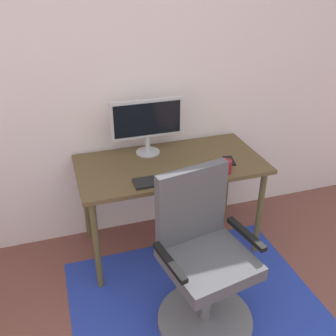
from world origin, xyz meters
TOP-DOWN VIEW (x-y plane):
  - wall_back at (0.00, 2.20)m, footprint 6.00×0.10m
  - area_rug at (0.17, 1.09)m, footprint 1.62×1.42m
  - desk at (0.20, 1.79)m, footprint 1.34×0.68m
  - monitor at (0.08, 1.99)m, footprint 0.53×0.18m
  - keyboard at (0.09, 1.55)m, footprint 0.43×0.13m
  - computer_mouse at (0.39, 1.56)m, footprint 0.06×0.10m
  - coffee_cup at (0.51, 1.54)m, footprint 0.08×0.08m
  - cell_phone at (0.61, 1.68)m, footprint 0.10×0.15m
  - office_chair at (0.16, 1.04)m, footprint 0.60×0.60m

SIDE VIEW (x-z plane):
  - area_rug at x=0.17m, z-range 0.00..0.01m
  - office_chair at x=0.16m, z-range -0.11..0.91m
  - desk at x=0.20m, z-range 0.29..1.04m
  - cell_phone at x=0.61m, z-range 0.74..0.75m
  - keyboard at x=0.09m, z-range 0.74..0.76m
  - computer_mouse at x=0.39m, z-range 0.74..0.78m
  - coffee_cup at x=0.51m, z-range 0.74..0.84m
  - monitor at x=0.08m, z-range 0.79..1.21m
  - wall_back at x=0.00m, z-range 0.00..2.60m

